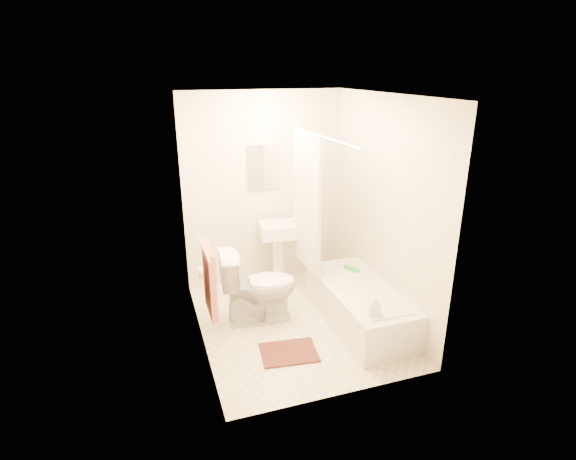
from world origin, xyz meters
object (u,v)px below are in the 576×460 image
object	(u,v)px
toilet	(259,286)
bath_mat	(289,352)
sink	(279,252)
soap_bottle	(375,306)
bathtub	(360,305)

from	to	relation	value
toilet	bath_mat	xyz separation A→B (m)	(0.11, -0.71, -0.39)
toilet	sink	bearing A→B (deg)	-26.85
toilet	sink	distance (m)	0.88
soap_bottle	bath_mat	bearing A→B (deg)	160.50
bathtub	bath_mat	xyz separation A→B (m)	(-0.91, -0.30, -0.20)
toilet	bathtub	bearing A→B (deg)	-106.58
bathtub	bath_mat	world-z (taller)	bathtub
sink	soap_bottle	bearing A→B (deg)	-69.17
bath_mat	sink	bearing A→B (deg)	76.18
bath_mat	soap_bottle	distance (m)	0.96
bath_mat	soap_bottle	bearing A→B (deg)	-19.50
toilet	sink	xyz separation A→B (m)	(0.47, 0.74, 0.05)
toilet	sink	size ratio (longest dim) A/B	0.90
bathtub	soap_bottle	size ratio (longest dim) A/B	7.35
sink	bathtub	bearing A→B (deg)	-56.68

